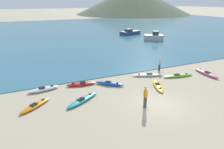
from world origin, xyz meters
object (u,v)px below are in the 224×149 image
Objects in this scene: kayak_on_sand_4 at (206,73)px; kayak_on_sand_6 at (178,76)px; kayak_on_sand_0 at (44,89)px; person_near_waterline at (160,63)px; moored_boat_2 at (130,32)px; kayak_on_sand_8 at (148,75)px; kayak_on_sand_7 at (81,84)px; kayak_on_sand_1 at (110,84)px; kayak_on_sand_5 at (158,86)px; kayak_on_sand_3 at (82,100)px; person_near_foreground at (145,96)px; moored_boat_1 at (154,37)px; kayak_on_sand_2 at (35,105)px.

kayak_on_sand_6 is (-3.19, 0.75, -0.04)m from kayak_on_sand_4.
kayak_on_sand_0 is 12.64m from person_near_waterline.
kayak_on_sand_4 is 0.71× the size of moored_boat_2.
kayak_on_sand_7 is at bearing 175.69° from kayak_on_sand_8.
kayak_on_sand_0 is 0.86× the size of kayak_on_sand_8.
kayak_on_sand_7 is at bearing 155.51° from kayak_on_sand_1.
kayak_on_sand_4 is at bearing 5.52° from kayak_on_sand_5.
kayak_on_sand_4 is at bearing -20.56° from kayak_on_sand_8.
person_near_waterline is at bearing 22.88° from kayak_on_sand_8.
kayak_on_sand_1 is 7.49m from kayak_on_sand_6.
kayak_on_sand_6 is at bearing 6.76° from kayak_on_sand_3.
person_near_foreground is at bearing -139.09° from kayak_on_sand_5.
kayak_on_sand_0 is 28.80m from moored_boat_1.
kayak_on_sand_7 is 1.79× the size of person_near_waterline.
person_near_foreground is at bearing -148.34° from kayak_on_sand_6.
kayak_on_sand_7 is 1.67× the size of person_near_foreground.
kayak_on_sand_3 is at bearing -126.01° from moored_boat_2.
person_near_waterline is (6.81, 1.47, 0.75)m from kayak_on_sand_1.
kayak_on_sand_0 is 10.27m from kayak_on_sand_5.
kayak_on_sand_7 is 26.23m from moored_boat_1.
kayak_on_sand_3 is 2.11× the size of person_near_waterline.
kayak_on_sand_4 is (16.43, -2.99, 0.01)m from kayak_on_sand_0.
person_near_waterline is (3.01, 3.80, 0.79)m from kayak_on_sand_5.
moored_boat_1 reaches higher than kayak_on_sand_6.
kayak_on_sand_8 is (-2.77, 1.49, 0.00)m from kayak_on_sand_6.
person_near_foreground is (-10.18, -3.56, 0.82)m from kayak_on_sand_4.
person_near_foreground is (-4.22, -5.80, 0.85)m from kayak_on_sand_8.
moored_boat_2 is (16.94, 31.60, -0.47)m from person_near_foreground.
person_near_foreground is at bearing -126.05° from kayak_on_sand_8.
moored_boat_1 is (14.01, 20.14, 0.55)m from kayak_on_sand_5.
kayak_on_sand_8 is at bearing -157.12° from person_near_waterline.
moored_boat_1 reaches higher than moored_boat_2.
moored_boat_2 is at bearing 61.81° from person_near_foreground.
moored_boat_1 is at bearing 61.04° from kayak_on_sand_6.
kayak_on_sand_4 is 3.28m from kayak_on_sand_6.
person_near_foreground is at bearing -65.74° from kayak_on_sand_7.
kayak_on_sand_4 reaches higher than kayak_on_sand_5.
kayak_on_sand_8 is (10.47, -0.76, -0.03)m from kayak_on_sand_0.
kayak_on_sand_1 is 7.04m from kayak_on_sand_2.
kayak_on_sand_5 is at bearing -106.72° from kayak_on_sand_8.
kayak_on_sand_5 is 3.02m from kayak_on_sand_8.
kayak_on_sand_0 is at bearing 176.25° from kayak_on_sand_7.
kayak_on_sand_5 is (9.60, -3.65, -0.03)m from kayak_on_sand_0.
person_near_waterline is (-3.81, 3.14, 0.75)m from kayak_on_sand_4.
moored_boat_2 is at bearing 69.97° from kayak_on_sand_6.
kayak_on_sand_7 is at bearing 31.03° from kayak_on_sand_2.
kayak_on_sand_6 is (3.64, 1.41, 0.00)m from kayak_on_sand_5.
kayak_on_sand_2 is 0.79× the size of kayak_on_sand_6.
moored_boat_1 is at bearing -87.18° from moored_boat_2.
kayak_on_sand_0 is 1.01× the size of kayak_on_sand_7.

